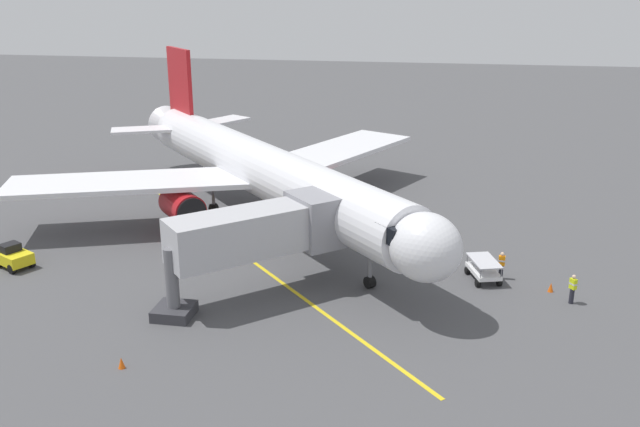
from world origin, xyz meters
TOP-DOWN VIEW (x-y plane):
  - ground_plane at (0.00, 0.00)m, footprint 220.00×220.00m
  - apron_lead_in_line at (-1.65, 6.10)m, footprint 26.99×29.84m
  - airplane at (-1.46, -0.10)m, footprint 32.60×33.48m
  - jet_bridge at (-5.04, 11.86)m, footprint 9.79×9.16m
  - ground_crew_marshaller at (-21.93, 10.18)m, footprint 0.43×0.47m
  - ground_crew_wing_walker at (-18.30, 7.45)m, footprint 0.43×0.30m
  - ground_crew_loader at (-11.05, 2.52)m, footprint 0.44×0.47m
  - tug_near_nose at (11.52, 11.01)m, footprint 2.73×2.39m
  - baggage_cart_portside at (-17.25, 7.78)m, footprint 2.17×2.90m
  - safety_cone_nose_left at (-0.40, 20.98)m, footprint 0.32×0.32m
  - safety_cone_nose_right at (-21.02, 8.81)m, footprint 0.32×0.32m

SIDE VIEW (x-z plane):
  - ground_plane at x=0.00m, z-range 0.00..0.00m
  - apron_lead_in_line at x=-1.65m, z-range 0.00..0.01m
  - safety_cone_nose_left at x=-0.40m, z-range 0.00..0.55m
  - safety_cone_nose_right at x=-21.02m, z-range 0.00..0.55m
  - baggage_cart_portside at x=-17.25m, z-range 0.02..1.29m
  - tug_near_nose at x=11.52m, z-range -0.05..1.45m
  - ground_crew_marshaller at x=-21.93m, z-range 0.03..1.74m
  - ground_crew_wing_walker at x=-18.30m, z-range 0.03..1.74m
  - ground_crew_loader at x=-11.05m, z-range 0.03..1.74m
  - jet_bridge at x=-5.04m, z-range 1.06..6.46m
  - airplane at x=-1.46m, z-range -1.75..9.75m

